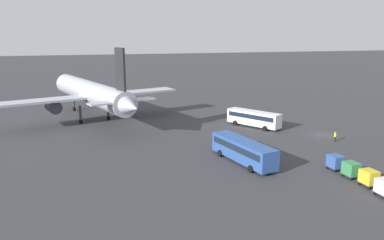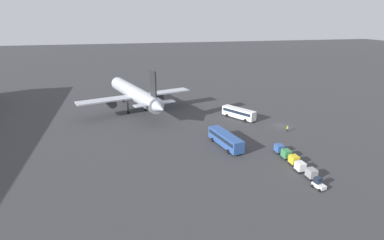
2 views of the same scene
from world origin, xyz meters
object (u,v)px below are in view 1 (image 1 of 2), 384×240
(worker_person, at_px, (335,137))
(cargo_cart_blue, at_px, (335,162))
(airplane, at_px, (91,93))
(cargo_cart_yellow, at_px, (369,177))
(shuttle_bus_far, at_px, (243,149))
(shuttle_bus_near, at_px, (254,117))
(cargo_cart_green, at_px, (351,169))

(worker_person, distance_m, cargo_cart_blue, 14.85)
(airplane, distance_m, cargo_cart_yellow, 56.03)
(worker_person, relative_size, cargo_cart_blue, 0.84)
(shuttle_bus_far, relative_size, worker_person, 7.31)
(airplane, xyz_separation_m, shuttle_bus_near, (-15.26, -30.54, -4.06))
(shuttle_bus_near, bearing_deg, airplane, 32.42)
(worker_person, bearing_deg, shuttle_bus_far, 104.89)
(shuttle_bus_near, height_order, shuttle_bus_far, shuttle_bus_far)
(airplane, xyz_separation_m, cargo_cart_yellow, (-46.78, -30.46, -4.78))
(shuttle_bus_near, height_order, cargo_cart_blue, shuttle_bus_near)
(cargo_cart_green, distance_m, cargo_cart_blue, 3.02)
(worker_person, relative_size, cargo_cart_yellow, 0.84)
(airplane, bearing_deg, cargo_cart_yellow, -164.20)
(shuttle_bus_near, relative_size, shuttle_bus_far, 0.86)
(cargo_cart_green, bearing_deg, cargo_cart_yellow, -178.35)
(worker_person, bearing_deg, shuttle_bus_near, 32.61)
(airplane, relative_size, worker_person, 24.85)
(airplane, height_order, worker_person, airplane)
(shuttle_bus_far, xyz_separation_m, cargo_cart_blue, (-6.51, -10.77, -0.78))
(airplane, height_order, cargo_cart_blue, airplane)
(cargo_cart_blue, bearing_deg, worker_person, -37.51)
(airplane, relative_size, cargo_cart_yellow, 20.99)
(cargo_cart_yellow, distance_m, cargo_cart_blue, 6.03)
(cargo_cart_green, height_order, cargo_cart_blue, same)
(cargo_cart_yellow, xyz_separation_m, cargo_cart_blue, (6.03, 0.18, 0.00))
(worker_person, bearing_deg, airplane, 53.61)
(cargo_cart_green, bearing_deg, worker_person, -31.16)
(shuttle_bus_far, distance_m, cargo_cart_yellow, 16.67)
(shuttle_bus_far, height_order, worker_person, shuttle_bus_far)
(airplane, bearing_deg, worker_person, -143.65)
(cargo_cart_yellow, bearing_deg, worker_person, -26.45)
(worker_person, relative_size, cargo_cart_green, 0.84)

